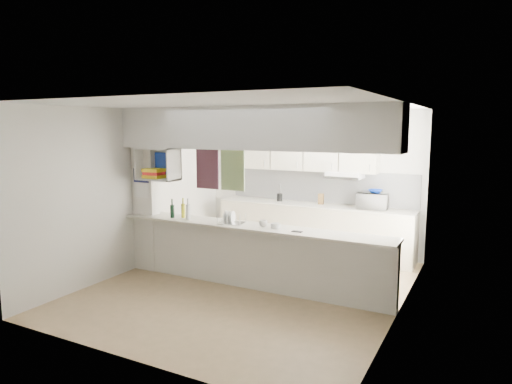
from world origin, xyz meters
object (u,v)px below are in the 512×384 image
Objects in this scene: microwave at (373,201)px; wine_bottles at (181,211)px; dish_rack at (231,218)px; bowl at (376,191)px.

wine_bottles reaches higher than microwave.
microwave is 1.27× the size of dish_rack.
microwave is 0.18m from bowl.
dish_rack is at bearing -126.04° from bowl.
dish_rack is at bearing 1.09° from wine_bottles.
wine_bottles is (-2.46, -2.18, -0.19)m from bowl.
wine_bottles is (-2.42, -2.16, -0.02)m from microwave.
wine_bottles is at bearing 39.90° from microwave.
microwave is 2.64m from dish_rack.
dish_rack is at bearing 52.50° from microwave.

